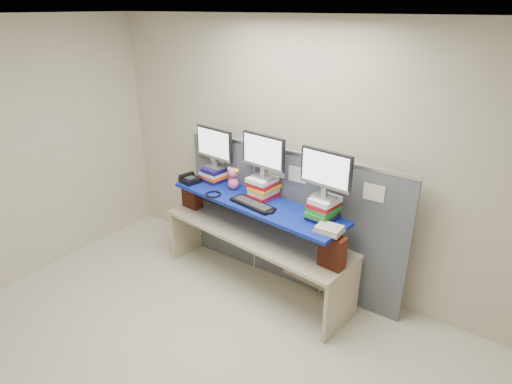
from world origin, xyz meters
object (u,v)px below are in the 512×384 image
Objects in this scene: monitor_right at (326,172)px; keyboard at (253,204)px; desk at (256,242)px; blue_board at (256,202)px; desk_phone at (190,179)px; monitor_center at (263,154)px; monitor_left at (214,146)px.

keyboard is (-0.71, -0.14, -0.46)m from monitor_right.
desk is 0.47m from blue_board.
keyboard is at bearing -66.30° from blue_board.
keyboard is 2.16× the size of desk_phone.
blue_board is at bearing -87.73° from monitor_center.
monitor_left is at bearing 56.46° from desk_phone.
blue_board is 0.85m from monitor_left.
desk_phone reaches higher than desk.
keyboard is (0.02, -0.23, -0.47)m from monitor_center.
desk is 4.31× the size of monitor_center.
blue_board is 0.92m from desk_phone.
keyboard is at bearing -77.17° from monitor_center.
monitor_center is 0.74m from monitor_right.
keyboard is at bearing -161.94° from monitor_right.
blue_board is at bearing 12.59° from desk_phone.
monitor_center is at bearing 19.88° from desk_phone.
keyboard is (0.03, -0.11, 0.03)m from blue_board.
keyboard is at bearing -16.27° from monitor_left.
blue_board is 0.12m from keyboard.
desk is at bearing 12.59° from desk_phone.
desk is at bearing -87.73° from monitor_center.
keyboard reaches higher than blue_board.
desk is 1.13× the size of blue_board.
blue_board is at bearing -9.34° from monitor_left.
keyboard is 0.95m from desk_phone.
desk is 1.05m from desk_phone.
monitor_center is 2.16× the size of desk_phone.
monitor_center is at bearing 106.00° from keyboard.
monitor_right is (0.73, -0.09, -0.01)m from monitor_center.
blue_board is 3.83× the size of monitor_right.
desk is 9.31× the size of desk_phone.
monitor_right reaches higher than monitor_left.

